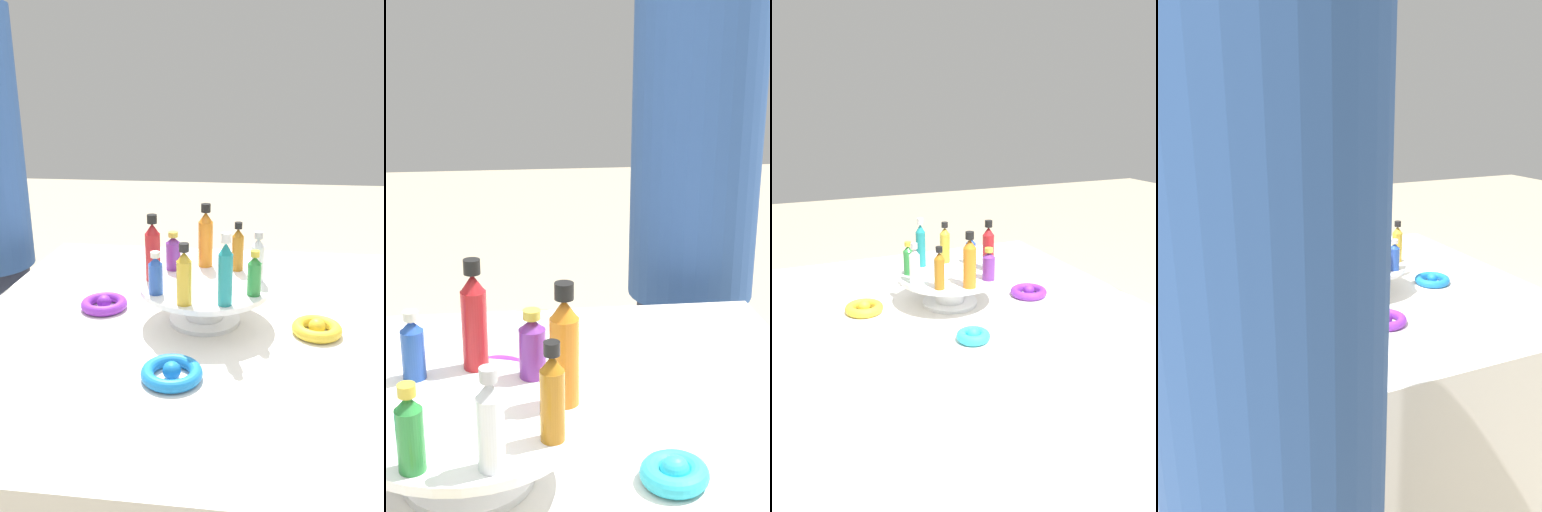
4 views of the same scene
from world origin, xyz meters
The scene contains 15 objects.
party_table centered at (0.00, 0.00, 0.39)m, with size 1.06×1.06×0.77m.
display_stand centered at (0.00, 0.00, 0.83)m, with size 0.29×0.29×0.09m.
bottle_gold centered at (-0.11, 0.03, 0.92)m, with size 0.03×0.03×0.13m.
bottle_teal centered at (-0.11, -0.05, 0.93)m, with size 0.03×0.03×0.15m.
bottle_green centered at (-0.05, -0.11, 0.91)m, with size 0.03×0.03×0.10m.
bottle_clear centered at (0.03, -0.11, 0.91)m, with size 0.03×0.03×0.11m.
bottle_amber centered at (0.10, -0.07, 0.92)m, with size 0.03×0.03×0.12m.
bottle_orange centered at (0.12, 0.01, 0.93)m, with size 0.03×0.03×0.15m.
bottle_purple centered at (0.08, 0.08, 0.90)m, with size 0.03×0.03×0.09m.
bottle_red centered at (0.01, 0.12, 0.93)m, with size 0.03×0.03×0.15m.
bottle_blue centered at (-0.07, 0.10, 0.90)m, with size 0.03×0.03×0.09m.
ribbon_bow_blue centered at (-0.24, 0.04, 0.79)m, with size 0.11×0.11×0.03m.
ribbon_bow_gold centered at (-0.04, -0.24, 0.79)m, with size 0.11×0.11×0.04m.
ribbon_bow_teal centered at (0.24, -0.04, 0.79)m, with size 0.08×0.08×0.04m.
ribbon_bow_purple centered at (0.04, 0.24, 0.79)m, with size 0.11×0.11×0.03m.
Camera 3 is at (1.25, -0.50, 1.33)m, focal length 35.00 mm.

